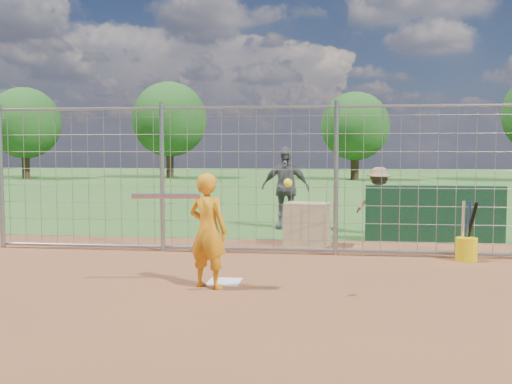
# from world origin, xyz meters

# --- Properties ---
(ground) EXTENTS (100.00, 100.00, 0.00)m
(ground) POSITION_xyz_m (0.00, 0.00, 0.00)
(ground) COLOR #2D591E
(ground) RESTS_ON ground
(infield_dirt) EXTENTS (18.00, 18.00, 0.00)m
(infield_dirt) POSITION_xyz_m (0.00, -3.00, 0.01)
(infield_dirt) COLOR brown
(infield_dirt) RESTS_ON ground
(home_plate) EXTENTS (0.43, 0.43, 0.02)m
(home_plate) POSITION_xyz_m (0.00, -0.20, 0.01)
(home_plate) COLOR silver
(home_plate) RESTS_ON ground
(dugout_wall) EXTENTS (2.60, 0.20, 1.10)m
(dugout_wall) POSITION_xyz_m (3.40, 3.60, 0.55)
(dugout_wall) COLOR #11381E
(dugout_wall) RESTS_ON ground
(batter) EXTENTS (0.63, 0.53, 1.49)m
(batter) POSITION_xyz_m (-0.15, -0.52, 0.74)
(batter) COLOR orange
(batter) RESTS_ON ground
(bystander_b) EXTENTS (1.13, 0.58, 1.86)m
(bystander_b) POSITION_xyz_m (0.40, 5.26, 0.93)
(bystander_b) COLOR #55555A
(bystander_b) RESTS_ON ground
(bystander_c) EXTENTS (0.98, 0.65, 1.42)m
(bystander_c) POSITION_xyz_m (2.44, 4.61, 0.71)
(bystander_c) COLOR #91694F
(bystander_c) RESTS_ON ground
(equipment_bin) EXTENTS (0.89, 0.69, 0.80)m
(equipment_bin) POSITION_xyz_m (0.99, 2.98, 0.40)
(equipment_bin) COLOR tan
(equipment_bin) RESTS_ON ground
(equipment_in_play) EXTENTS (2.02, 0.24, 0.27)m
(equipment_in_play) POSITION_xyz_m (-0.27, -0.73, 1.24)
(equipment_in_play) COLOR silver
(equipment_in_play) RESTS_ON ground
(bucket_with_bats) EXTENTS (0.34, 0.40, 0.98)m
(bucket_with_bats) POSITION_xyz_m (3.58, 1.76, 0.25)
(bucket_with_bats) COLOR #E0BE0B
(bucket_with_bats) RESTS_ON ground
(backstop_fence) EXTENTS (9.08, 0.08, 2.60)m
(backstop_fence) POSITION_xyz_m (0.00, 2.00, 1.26)
(backstop_fence) COLOR gray
(backstop_fence) RESTS_ON ground
(tree_line) EXTENTS (44.66, 6.72, 6.48)m
(tree_line) POSITION_xyz_m (3.13, 28.13, 3.71)
(tree_line) COLOR #3F2B19
(tree_line) RESTS_ON ground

